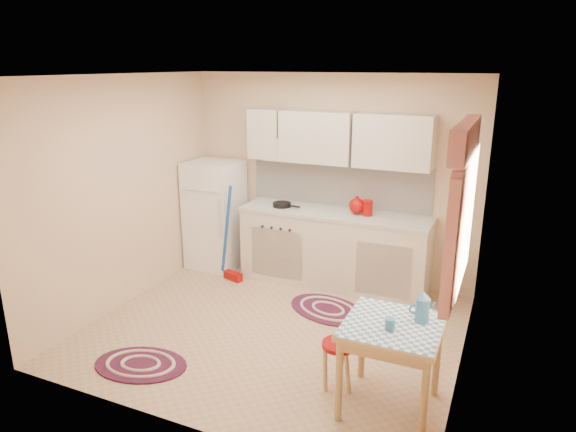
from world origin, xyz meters
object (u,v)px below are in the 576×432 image
at_px(base_cabinets, 334,250).
at_px(table, 390,367).
at_px(fridge, 215,215).
at_px(stool, 338,366).

relative_size(base_cabinets, table, 3.12).
relative_size(fridge, stool, 3.33).
xyz_separation_m(fridge, table, (2.80, -2.01, -0.34)).
height_order(fridge, base_cabinets, fridge).
relative_size(table, stool, 1.71).
distance_m(base_cabinets, stool, 2.13).
xyz_separation_m(base_cabinets, table, (1.17, -2.06, -0.08)).
relative_size(fridge, table, 1.94).
distance_m(fridge, table, 3.46).
bearing_deg(table, stool, 170.44).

